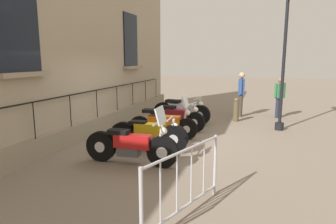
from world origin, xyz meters
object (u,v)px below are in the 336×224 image
at_px(motorcycle_silver, 181,111).
at_px(crowd_barrier, 184,181).
at_px(motorcycle_red, 132,145).
at_px(motorcycle_yellow, 148,135).
at_px(lamppost, 286,29).
at_px(bollard, 236,109).
at_px(pedestrian_standing, 280,95).
at_px(pedestrian_walking, 241,91).
at_px(motorcycle_maroon, 177,118).
at_px(motorcycle_orange, 163,123).

height_order(motorcycle_silver, crowd_barrier, crowd_barrier).
xyz_separation_m(motorcycle_red, crowd_barrier, (1.65, -1.79, 0.13)).
relative_size(motorcycle_yellow, lamppost, 0.46).
relative_size(motorcycle_silver, bollard, 2.43).
bearing_deg(motorcycle_silver, pedestrian_standing, 32.24).
relative_size(lamppost, pedestrian_walking, 2.52).
bearing_deg(motorcycle_maroon, motorcycle_orange, -94.94).
xyz_separation_m(crowd_barrier, pedestrian_standing, (1.65, 8.35, 0.32)).
distance_m(motorcycle_maroon, pedestrian_walking, 3.58).
distance_m(motorcycle_orange, pedestrian_walking, 4.54).
xyz_separation_m(motorcycle_orange, pedestrian_standing, (3.34, 4.28, 0.45)).
height_order(motorcycle_silver, pedestrian_standing, pedestrian_standing).
distance_m(motorcycle_orange, pedestrian_standing, 5.45).
relative_size(motorcycle_orange, motorcycle_silver, 0.95).
bearing_deg(pedestrian_standing, crowd_barrier, -101.20).
bearing_deg(crowd_barrier, motorcycle_silver, 105.64).
bearing_deg(lamppost, motorcycle_yellow, -134.11).
relative_size(motorcycle_red, pedestrian_standing, 1.36).
height_order(lamppost, bollard, lamppost).
xyz_separation_m(bollard, pedestrian_standing, (1.54, 1.23, 0.44)).
xyz_separation_m(motorcycle_yellow, crowd_barrier, (1.67, -2.82, 0.15)).
bearing_deg(crowd_barrier, motorcycle_orange, 112.61).
relative_size(motorcycle_maroon, lamppost, 0.44).
bearing_deg(bollard, motorcycle_orange, -120.63).
relative_size(motorcycle_orange, lamppost, 0.46).
xyz_separation_m(motorcycle_red, motorcycle_orange, (-0.04, 2.27, 0.01)).
relative_size(motorcycle_yellow, pedestrian_standing, 1.29).
height_order(crowd_barrier, pedestrian_standing, pedestrian_standing).
bearing_deg(lamppost, motorcycle_silver, 179.60).
relative_size(motorcycle_orange, bollard, 2.30).
height_order(motorcycle_yellow, lamppost, lamppost).
height_order(bollard, pedestrian_walking, pedestrian_walking).
relative_size(motorcycle_yellow, pedestrian_walking, 1.16).
distance_m(motorcycle_silver, bollard, 2.06).
bearing_deg(bollard, motorcycle_maroon, -130.73).
relative_size(lamppost, bollard, 5.01).
bearing_deg(pedestrian_standing, bollard, -141.31).
bearing_deg(motorcycle_maroon, pedestrian_walking, 59.31).
distance_m(motorcycle_yellow, motorcycle_silver, 3.39).
bearing_deg(motorcycle_maroon, motorcycle_silver, 97.18).
xyz_separation_m(motorcycle_yellow, bollard, (1.78, 4.29, 0.03)).
bearing_deg(pedestrian_standing, motorcycle_yellow, -121.02).
xyz_separation_m(motorcycle_yellow, lamppost, (3.26, 3.36, 2.78)).
bearing_deg(motorcycle_silver, bollard, 26.06).
distance_m(motorcycle_orange, bollard, 3.54).
xyz_separation_m(motorcycle_orange, bollard, (1.80, 3.05, 0.01)).
height_order(motorcycle_orange, bollard, motorcycle_orange).
bearing_deg(lamppost, motorcycle_red, -126.44).
xyz_separation_m(motorcycle_red, motorcycle_maroon, (0.05, 3.33, -0.01)).
distance_m(lamppost, pedestrian_walking, 3.25).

